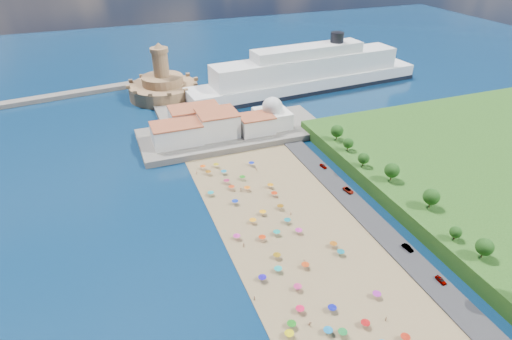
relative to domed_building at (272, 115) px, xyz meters
name	(u,v)px	position (x,y,z in m)	size (l,w,h in m)	color
ground	(271,226)	(-30.00, -71.00, -8.97)	(700.00, 700.00, 0.00)	#071938
terrace	(233,133)	(-20.00, 2.00, -7.47)	(90.00, 36.00, 3.00)	#59544C
jetty	(174,114)	(-42.00, 37.00, -7.77)	(18.00, 70.00, 2.40)	#59544C
waterfront_buildings	(206,124)	(-33.05, 2.64, -1.10)	(57.00, 29.00, 11.00)	silver
domed_building	(272,115)	(0.00, 0.00, 0.00)	(16.00, 16.00, 15.00)	silver
fortress	(163,86)	(-42.00, 67.00, -2.29)	(40.00, 40.00, 32.40)	#A77F53
cruise_ship	(307,74)	(43.25, 48.65, 0.87)	(153.36, 33.77, 33.24)	black
beach_parasols	(280,241)	(-31.35, -81.90, -6.83)	(32.20, 112.92, 2.20)	gray
beachgoers	(264,224)	(-32.20, -70.42, -7.87)	(30.85, 91.88, 1.84)	tan
parked_cars	(367,208)	(6.00, -75.58, -7.61)	(2.95, 75.12, 1.35)	gray
hillside_trees	(405,184)	(19.01, -77.69, 1.14)	(11.69, 105.01, 7.35)	#382314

